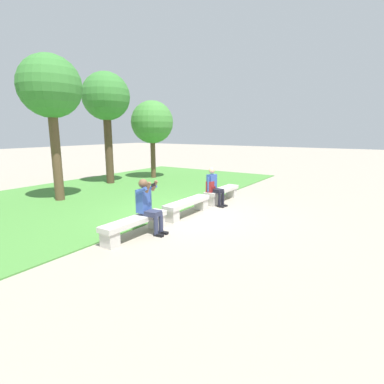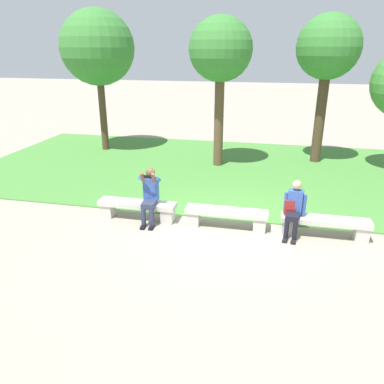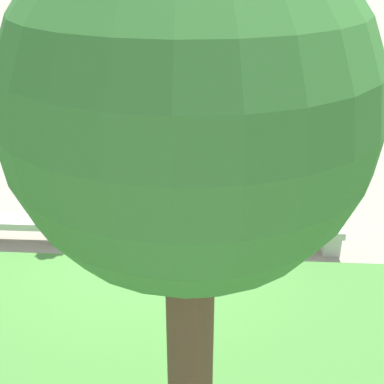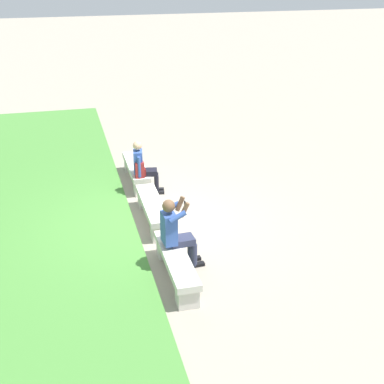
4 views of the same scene
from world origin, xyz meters
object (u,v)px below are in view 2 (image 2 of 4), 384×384
tree_left_background (221,52)px  tree_behind_wall (98,48)px  backpack (291,207)px  tree_far_back (328,50)px  bench_main (137,207)px  person_photographer (150,193)px  bench_mid (325,224)px  bench_near (226,215)px  person_distant (294,207)px

tree_left_background → tree_behind_wall: bearing=166.1°
backpack → tree_behind_wall: 9.94m
backpack → tree_left_background: bearing=116.1°
tree_behind_wall → backpack: bearing=-39.9°
backpack → tree_left_background: (-2.36, 4.82, 3.18)m
tree_left_background → tree_far_back: bearing=19.6°
bench_main → tree_left_background: bearing=75.6°
bench_main → tree_left_background: tree_left_background is taller
person_photographer → tree_far_back: bearing=55.0°
bench_main → bench_mid: size_ratio=1.00×
tree_behind_wall → tree_left_background: bearing=-13.9°
backpack → bench_main: bearing=-179.5°
bench_near → bench_mid: same height
person_distant → backpack: (-0.07, 0.09, -0.05)m
person_photographer → backpack: (3.23, 0.11, -0.11)m
bench_near → tree_far_back: size_ratio=0.38×
person_photographer → backpack: bearing=1.9°
bench_near → tree_left_background: size_ratio=0.39×
bench_main → backpack: 3.61m
bench_near → person_distant: 1.53m
tree_behind_wall → bench_main: bearing=-59.3°
person_photographer → backpack: 3.23m
person_distant → tree_far_back: (1.00, 6.13, 3.19)m
person_distant → tree_far_back: 6.98m
bench_main → person_distant: person_distant is taller
bench_mid → person_photographer: (-3.99, -0.08, 0.44)m
person_photographer → tree_left_background: bearing=79.9°
bench_main → person_distant: size_ratio=1.51×
person_photographer → tree_behind_wall: tree_behind_wall is taller
bench_mid → tree_behind_wall: (-7.95, 6.05, 3.61)m
tree_left_background → tree_far_back: (3.42, 1.22, 0.06)m
tree_behind_wall → bench_near: bearing=-46.3°
bench_mid → backpack: (-0.76, 0.03, 0.33)m
bench_near → tree_far_back: 7.46m
person_photographer → tree_left_background: 5.87m
bench_near → person_photographer: (-1.81, -0.08, 0.44)m
tree_behind_wall → tree_left_background: 4.98m
bench_main → tree_behind_wall: tree_behind_wall is taller
backpack → tree_left_background: tree_left_background is taller
person_photographer → tree_far_back: 8.12m
tree_far_back → bench_main: bearing=-127.6°
bench_near → backpack: 1.46m
bench_main → person_photographer: 0.58m
tree_left_background → tree_far_back: tree_far_back is taller
tree_far_back → tree_left_background: bearing=-160.4°
bench_main → bench_mid: 4.36m
bench_main → bench_near: size_ratio=1.00×
bench_mid → person_distant: 0.79m
tree_behind_wall → bench_mid: bearing=-37.2°
bench_main → tree_behind_wall: bearing=120.7°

